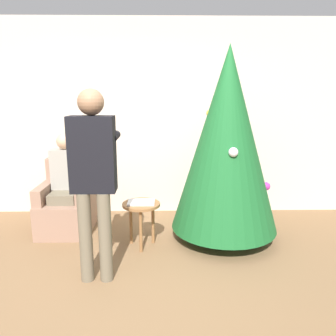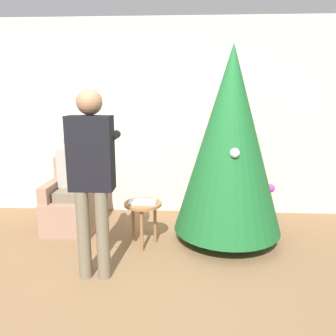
{
  "view_description": "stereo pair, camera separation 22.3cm",
  "coord_description": "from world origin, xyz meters",
  "px_view_note": "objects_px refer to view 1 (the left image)",
  "views": [
    {
      "loc": [
        0.34,
        -2.41,
        1.7
      ],
      "look_at": [
        0.39,
        0.81,
        0.97
      ],
      "focal_mm": 35.0,
      "sensor_mm": 36.0,
      "label": 1
    },
    {
      "loc": [
        0.56,
        -2.41,
        1.7
      ],
      "look_at": [
        0.39,
        0.81,
        0.97
      ],
      "focal_mm": 35.0,
      "sensor_mm": 36.0,
      "label": 2
    }
  ],
  "objects_px": {
    "christmas_tree": "(227,140)",
    "person_seated": "(65,179)",
    "armchair": "(68,206)",
    "side_stool": "(141,210)",
    "person_standing": "(93,169)"
  },
  "relations": [
    {
      "from": "armchair",
      "to": "person_standing",
      "type": "distance_m",
      "value": 1.48
    },
    {
      "from": "christmas_tree",
      "to": "side_stool",
      "type": "relative_size",
      "value": 4.35
    },
    {
      "from": "side_stool",
      "to": "armchair",
      "type": "bearing_deg",
      "value": 152.26
    },
    {
      "from": "christmas_tree",
      "to": "person_seated",
      "type": "bearing_deg",
      "value": 171.35
    },
    {
      "from": "armchair",
      "to": "person_seated",
      "type": "height_order",
      "value": "person_seated"
    },
    {
      "from": "christmas_tree",
      "to": "side_stool",
      "type": "height_order",
      "value": "christmas_tree"
    },
    {
      "from": "christmas_tree",
      "to": "person_seated",
      "type": "xyz_separation_m",
      "value": [
        -1.93,
        0.29,
        -0.52
      ]
    },
    {
      "from": "side_stool",
      "to": "person_seated",
      "type": "bearing_deg",
      "value": 153.33
    },
    {
      "from": "armchair",
      "to": "side_stool",
      "type": "xyz_separation_m",
      "value": [
        0.97,
        -0.51,
        0.12
      ]
    },
    {
      "from": "person_seated",
      "to": "side_stool",
      "type": "distance_m",
      "value": 1.11
    },
    {
      "from": "person_seated",
      "to": "person_standing",
      "type": "distance_m",
      "value": 1.32
    },
    {
      "from": "armchair",
      "to": "side_stool",
      "type": "bearing_deg",
      "value": -27.74
    },
    {
      "from": "christmas_tree",
      "to": "armchair",
      "type": "xyz_separation_m",
      "value": [
        -1.93,
        0.32,
        -0.88
      ]
    },
    {
      "from": "person_seated",
      "to": "armchair",
      "type": "bearing_deg",
      "value": 90.0
    },
    {
      "from": "christmas_tree",
      "to": "side_stool",
      "type": "bearing_deg",
      "value": -168.71
    }
  ]
}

